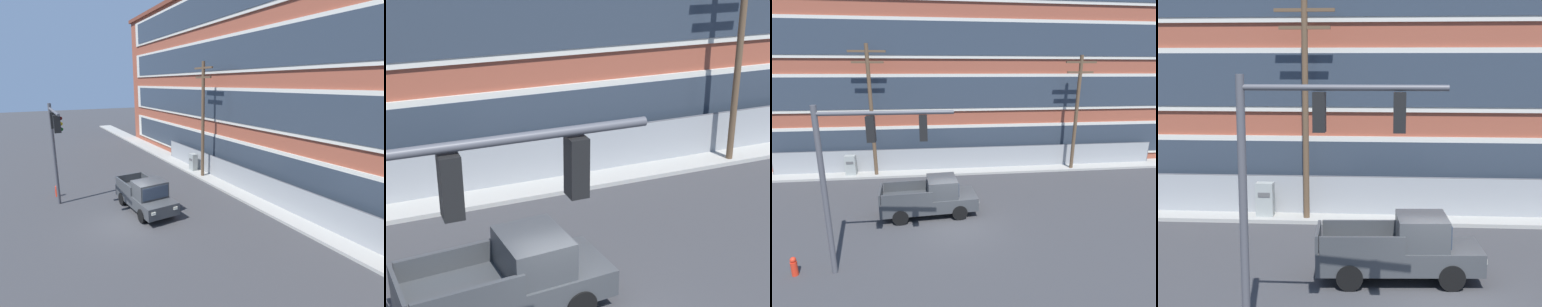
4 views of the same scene
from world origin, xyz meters
The scene contains 8 objects.
ground_plane centered at (0.00, 0.00, 0.00)m, with size 160.00×160.00×0.00m, color #38383A.
sidewalk_building_side centered at (0.00, 8.30, 0.08)m, with size 80.00×1.97×0.16m, color #9E9B93.
brick_mill_building centered at (-1.43, 13.90, 7.89)m, with size 49.45×9.82×15.76m.
chain_link_fence centered at (2.15, 8.62, 0.94)m, with size 29.72×0.06×1.84m.
traffic_signal_mast centered at (-3.70, -3.19, 4.54)m, with size 4.79×0.43×6.48m.
pickup_truck_dark_grey centered at (-1.19, 1.33, 0.96)m, with size 5.24×2.30×2.05m.
utility_pole_near_corner centered at (-5.18, 7.86, 5.13)m, with size 2.49×0.26×9.31m.
electrical_cabinet centered at (-6.99, 8.01, 0.81)m, with size 0.74×0.51×1.62m.
Camera 4 is at (-1.52, -16.30, 6.77)m, focal length 55.00 mm.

